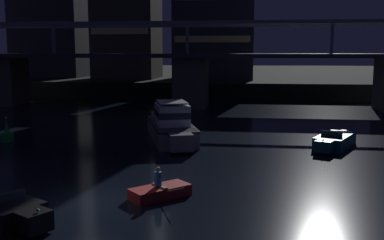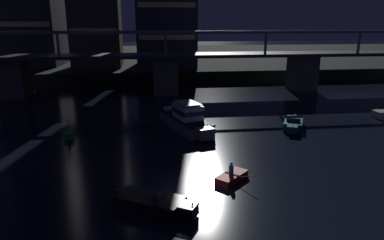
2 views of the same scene
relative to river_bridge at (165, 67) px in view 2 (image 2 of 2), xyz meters
name	(u,v)px [view 2 (image 2 of 2)]	position (x,y,z in m)	size (l,w,h in m)	color
ground_plane	(194,190)	(0.00, -33.28, -4.10)	(400.00, 400.00, 0.00)	black
far_riverbank	(156,58)	(0.00, 48.01, -3.00)	(240.00, 80.00, 2.20)	black
river_bridge	(165,67)	(0.00, 0.00, 0.00)	(93.69, 6.40, 9.38)	#605B51
cabin_cruiser_near_left	(187,119)	(1.08, -19.45, -3.05)	(4.98, 9.34, 2.79)	gray
speedboat_near_right	(153,203)	(-2.66, -35.45, -3.69)	(4.86, 3.64, 1.16)	black
speedboat_mid_left	(293,124)	(12.00, -20.55, -3.69)	(3.34, 4.97, 1.16)	#196066
channel_buoy	(69,134)	(-10.19, -21.28, -3.62)	(0.90, 0.90, 1.76)	green
dinghy_with_paddler	(232,177)	(2.73, -32.16, -3.82)	(2.64, 2.62, 1.36)	maroon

